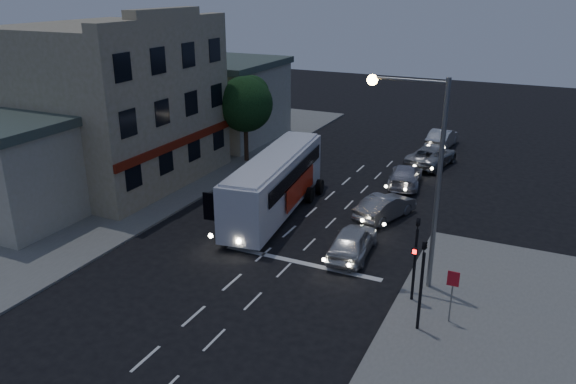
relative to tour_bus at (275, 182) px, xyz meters
The scene contains 17 objects.
ground 7.58m from the tour_bus, 75.15° to the right, with size 120.00×120.00×0.00m, color black.
sidewalk_far 11.30m from the tour_bus, behind, with size 12.00×50.00×0.12m, color slate.
road_markings 5.28m from the tour_bus, 50.12° to the right, with size 8.00×30.55×0.01m.
tour_bus is the anchor object (origin of this frame).
car_suv 6.79m from the tour_bus, 29.52° to the right, with size 1.75×4.35×1.48m, color silver.
car_sedan_a 6.37m from the tour_bus, 16.91° to the left, with size 1.49×4.27×1.41m, color gray.
car_sedan_b 9.66m from the tour_bus, 53.85° to the left, with size 1.93×4.74×1.38m, color #AFAEBA.
car_sedan_c 14.29m from the tour_bus, 63.83° to the left, with size 2.40×5.21×1.45m, color #9B9B9B.
car_extra 19.05m from the tour_bus, 71.46° to the left, with size 1.60×4.58×1.51m, color silver.
traffic_signal_main 11.41m from the tour_bus, 33.69° to the right, with size 0.25×0.35×4.10m.
traffic_signal_side 13.15m from the tour_bus, 39.18° to the right, with size 0.18×0.15×4.10m.
regulatory_sign 13.38m from the tour_bus, 33.27° to the right, with size 0.45×0.12×2.20m.
streetlight 11.14m from the tour_bus, 27.97° to the right, with size 3.32×0.44×9.00m.
main_building 12.55m from the tour_bus, behind, with size 10.12×12.00×11.00m.
low_building_south 14.77m from the tour_bus, 148.94° to the right, with size 7.40×5.40×5.70m.
low_building_north 17.43m from the tour_bus, 132.01° to the left, with size 9.40×9.40×6.50m.
street_tree 10.48m from the tour_bus, 128.59° to the left, with size 4.00×4.00×6.20m.
Camera 1 is at (11.61, -19.79, 12.47)m, focal length 35.00 mm.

